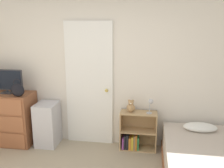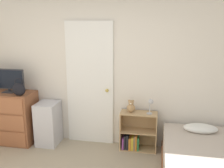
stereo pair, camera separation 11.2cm
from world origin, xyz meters
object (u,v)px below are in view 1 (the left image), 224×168
(tv, at_px, (6,81))
(desk_lamp, at_px, (150,103))
(dresser, at_px, (9,118))
(teddy_bear, at_px, (131,107))
(handbag, at_px, (18,90))
(bookshelf, at_px, (136,134))
(storage_bin, at_px, (48,124))

(tv, distance_m, desk_lamp, 2.39)
(dresser, height_order, teddy_bear, dresser)
(tv, height_order, teddy_bear, tv)
(handbag, distance_m, bookshelf, 2.02)
(tv, relative_size, desk_lamp, 2.31)
(handbag, bearing_deg, teddy_bear, 8.12)
(tv, height_order, storage_bin, tv)
(tv, xyz_separation_m, teddy_bear, (2.06, 0.09, -0.37))
(handbag, bearing_deg, desk_lamp, 5.95)
(dresser, relative_size, storage_bin, 1.22)
(bookshelf, bearing_deg, dresser, -177.00)
(bookshelf, xyz_separation_m, teddy_bear, (-0.09, -0.00, 0.47))
(dresser, height_order, desk_lamp, dresser)
(desk_lamp, bearing_deg, bookshelf, 169.65)
(bookshelf, bearing_deg, storage_bin, -176.98)
(tv, height_order, handbag, tv)
(storage_bin, bearing_deg, desk_lamp, 1.27)
(tv, xyz_separation_m, handbag, (0.28, -0.16, -0.10))
(handbag, height_order, storage_bin, handbag)
(tv, distance_m, bookshelf, 2.31)
(storage_bin, bearing_deg, handbag, -154.91)
(teddy_bear, bearing_deg, handbag, -171.88)
(handbag, distance_m, teddy_bear, 1.82)
(bookshelf, bearing_deg, teddy_bear, -177.07)
(teddy_bear, bearing_deg, desk_lamp, -6.70)
(bookshelf, distance_m, teddy_bear, 0.48)
(bookshelf, relative_size, teddy_bear, 3.09)
(tv, xyz_separation_m, storage_bin, (0.66, 0.02, -0.73))
(tv, bearing_deg, storage_bin, 1.53)
(handbag, bearing_deg, bookshelf, 7.88)
(dresser, distance_m, bookshelf, 2.17)
(dresser, distance_m, storage_bin, 0.68)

